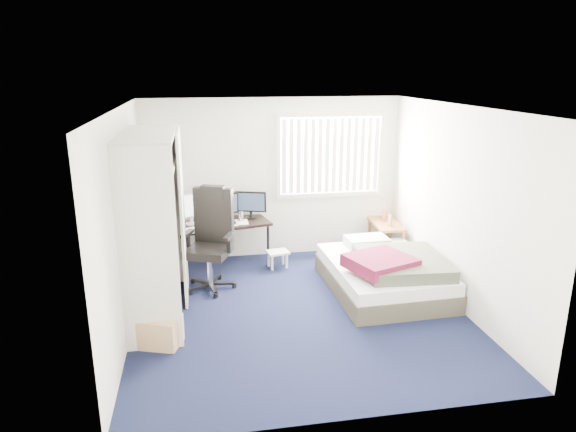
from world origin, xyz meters
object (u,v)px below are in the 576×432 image
(desk, at_px, (222,220))
(nightstand, at_px, (386,227))
(office_chair, at_px, (211,249))
(bed, at_px, (385,273))

(desk, xyz_separation_m, nightstand, (2.59, -0.06, -0.23))
(nightstand, bearing_deg, office_chair, -165.54)
(desk, relative_size, nightstand, 1.80)
(bed, bearing_deg, nightstand, 69.61)
(nightstand, bearing_deg, bed, -110.39)
(desk, relative_size, bed, 0.78)
(office_chair, distance_m, bed, 2.39)
(nightstand, distance_m, bed, 1.41)
(desk, height_order, nightstand, desk)
(desk, height_order, bed, desk)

